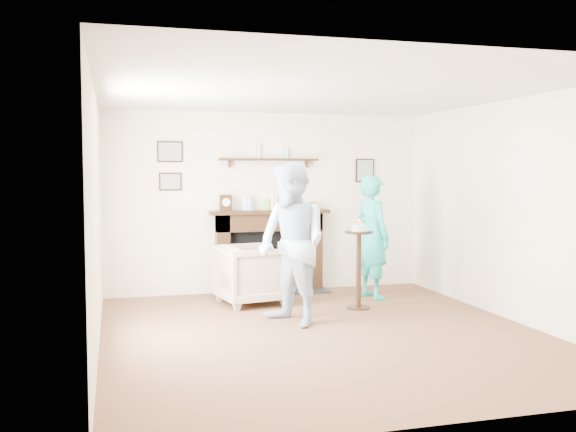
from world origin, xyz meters
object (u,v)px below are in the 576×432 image
object	(u,v)px
man	(292,324)
pedestal_table	(359,254)
woman	(372,298)
armchair	(253,304)

from	to	relation	value
man	pedestal_table	xyz separation A→B (m)	(1.01, 0.59, 0.68)
man	woman	world-z (taller)	man
man	woman	xyz separation A→B (m)	(1.43, 1.16, 0.00)
armchair	man	size ratio (longest dim) A/B	0.47
armchair	woman	size ratio (longest dim) A/B	0.51
armchair	woman	xyz separation A→B (m)	(1.62, -0.05, 0.00)
armchair	pedestal_table	world-z (taller)	pedestal_table
armchair	woman	world-z (taller)	woman
armchair	pedestal_table	xyz separation A→B (m)	(1.20, -0.62, 0.68)
woman	pedestal_table	world-z (taller)	pedestal_table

